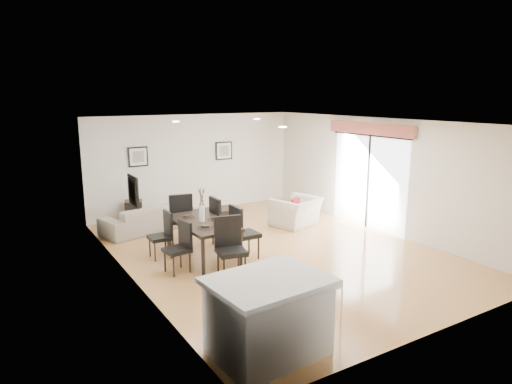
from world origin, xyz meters
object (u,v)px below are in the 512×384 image
dining_chair_wfar (163,232)px  dining_chair_foot (180,215)px  dining_chair_enear (241,229)px  bar_stool (330,289)px  armchair (296,212)px  coffee_table (217,217)px  dining_table (202,225)px  side_table (134,212)px  sofa (148,217)px  dining_chair_efar (220,219)px  dining_chair_head (230,244)px  dining_chair_wnear (181,244)px  kitchen_island (268,316)px

dining_chair_wfar → dining_chair_foot: dining_chair_foot is taller
dining_chair_enear → bar_stool: bearing=173.4°
armchair → coffee_table: (-1.65, 1.11, -0.15)m
dining_table → coffee_table: dining_table is taller
coffee_table → side_table: 2.17m
sofa → dining_chair_efar: bearing=101.5°
dining_table → dining_chair_enear: dining_chair_enear is taller
dining_chair_enear → dining_chair_head: bearing=137.9°
coffee_table → dining_chair_head: bearing=-111.1°
dining_chair_efar → dining_chair_head: dining_chair_head is taller
dining_chair_wnear → dining_chair_efar: dining_chair_efar is taller
dining_chair_wfar → dining_chair_enear: dining_chair_enear is taller
dining_chair_efar → kitchen_island: (-1.40, -4.06, -0.09)m
armchair → dining_chair_enear: size_ratio=1.00×
dining_chair_foot → kitchen_island: 4.78m
sofa → dining_table: 2.47m
dining_chair_efar → kitchen_island: bearing=162.1°
dining_chair_wfar → kitchen_island: bearing=-0.7°
dining_chair_wnear → dining_chair_foot: (0.63, 1.56, 0.10)m
dining_chair_foot → kitchen_island: dining_chair_foot is taller
dining_chair_wfar → dining_chair_head: bearing=23.9°
coffee_table → sofa: bearing=167.1°
sofa → bar_stool: bar_stool is taller
coffee_table → dining_chair_efar: bearing=-112.4°
dining_chair_wfar → dining_chair_enear: size_ratio=0.86×
dining_chair_wnear → kitchen_island: 3.16m
sofa → dining_chair_efar: 2.21m
sofa → dining_chair_wfar: dining_chair_wfar is taller
dining_chair_wnear → coffee_table: size_ratio=0.95×
dining_chair_wnear → kitchen_island: bearing=-9.8°
armchair → sofa: bearing=-41.5°
dining_table → dining_chair_wfar: dining_chair_wfar is taller
dining_chair_wfar → coffee_table: size_ratio=0.93×
dining_chair_enear → bar_stool: 3.18m
dining_chair_efar → coffee_table: size_ratio=1.08×
dining_chair_wfar → dining_chair_foot: size_ratio=0.83×
sofa → dining_chair_foot: dining_chair_foot is taller
sofa → dining_chair_foot: bearing=88.9°
dining_chair_wfar → bar_stool: (0.88, -4.06, 0.12)m
dining_chair_foot → dining_chair_head: bearing=101.4°
armchair → dining_chair_wfar: bearing=-9.7°
dining_table → dining_chair_efar: 0.79m
armchair → dining_chair_efar: size_ratio=1.01×
coffee_table → dining_chair_wfar: bearing=-140.3°
dining_chair_efar → kitchen_island: dining_chair_efar is taller
dining_chair_enear → dining_chair_head: size_ratio=0.99×
armchair → dining_chair_foot: (-2.98, 0.23, 0.27)m
dining_chair_head → dining_chair_foot: dining_chair_foot is taller
dining_chair_enear → coffee_table: (0.68, 2.45, -0.41)m
dining_chair_foot → coffee_table: size_ratio=1.12×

